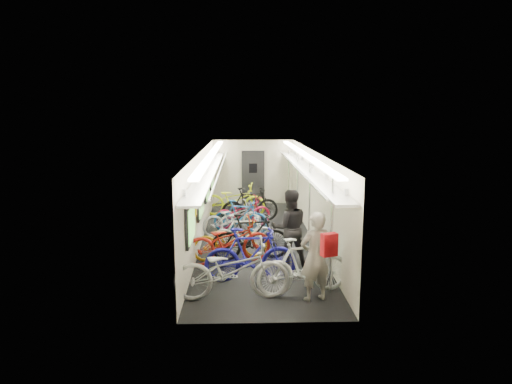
{
  "coord_description": "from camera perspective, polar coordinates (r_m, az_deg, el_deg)",
  "views": [
    {
      "loc": [
        -0.43,
        -12.0,
        3.42
      ],
      "look_at": [
        -0.02,
        0.9,
        1.15
      ],
      "focal_mm": 32.0,
      "sensor_mm": 36.0,
      "label": 1
    }
  ],
  "objects": [
    {
      "name": "passenger_mid",
      "position": [
        10.25,
        4.19,
        -4.48
      ],
      "size": [
        0.89,
        0.73,
        1.73
      ],
      "primitive_type": "imported",
      "rotation": [
        0.0,
        0.0,
        3.23
      ],
      "color": "black",
      "rests_on": "ground"
    },
    {
      "name": "bicycle_2",
      "position": [
        10.43,
        -3.45,
        -6.14
      ],
      "size": [
        2.13,
        1.27,
        1.06
      ],
      "primitive_type": "imported",
      "rotation": [
        0.0,
        0.0,
        1.87
      ],
      "color": "#9D1B11",
      "rests_on": "ground"
    },
    {
      "name": "passenger_near",
      "position": [
        8.42,
        7.41,
        -8.01
      ],
      "size": [
        0.71,
        0.59,
        1.67
      ],
      "primitive_type": "imported",
      "rotation": [
        0.0,
        0.0,
        3.51
      ],
      "color": "gray",
      "rests_on": "ground"
    },
    {
      "name": "bicycle_9",
      "position": [
        14.24,
        -0.75,
        -1.62
      ],
      "size": [
        1.93,
        0.98,
        1.12
      ],
      "primitive_type": "imported",
      "rotation": [
        0.0,
        0.0,
        1.83
      ],
      "color": "black",
      "rests_on": "ground"
    },
    {
      "name": "bicycle_3",
      "position": [
        10.65,
        -0.65,
        -5.62
      ],
      "size": [
        1.9,
        0.76,
        1.11
      ],
      "primitive_type": "imported",
      "rotation": [
        0.0,
        0.0,
        1.7
      ],
      "color": "black",
      "rests_on": "ground"
    },
    {
      "name": "bicycle_11",
      "position": [
        8.76,
        5.98,
        -9.14
      ],
      "size": [
        1.93,
        0.99,
        1.12
      ],
      "primitive_type": "imported",
      "rotation": [
        0.0,
        0.0,
        1.83
      ],
      "color": "silver",
      "rests_on": "ground"
    },
    {
      "name": "bicycle_4",
      "position": [
        10.74,
        -3.2,
        -5.95
      ],
      "size": [
        1.91,
        1.06,
        0.95
      ],
      "primitive_type": "imported",
      "rotation": [
        0.0,
        0.0,
        1.82
      ],
      "color": "gold",
      "rests_on": "ground"
    },
    {
      "name": "bicycle_6",
      "position": [
        12.89,
        -2.96,
        -3.27
      ],
      "size": [
        1.89,
        1.31,
        0.94
      ],
      "primitive_type": "imported",
      "rotation": [
        0.0,
        0.0,
        2.0
      ],
      "color": "#9F9EA3",
      "rests_on": "ground"
    },
    {
      "name": "bicycle_7",
      "position": [
        12.99,
        -1.93,
        -3.1
      ],
      "size": [
        1.67,
        0.83,
        0.96
      ],
      "primitive_type": "imported",
      "rotation": [
        0.0,
        0.0,
        1.32
      ],
      "color": "#185190",
      "rests_on": "ground"
    },
    {
      "name": "backpack",
      "position": [
        7.6,
        9.13,
        -6.52
      ],
      "size": [
        0.29,
        0.22,
        0.38
      ],
      "primitive_type": "cube",
      "rotation": [
        0.0,
        0.0,
        0.33
      ],
      "color": "red",
      "rests_on": "passenger_near"
    },
    {
      "name": "bicycle_8",
      "position": [
        13.63,
        -1.68,
        -2.53
      ],
      "size": [
        1.89,
        1.24,
        0.94
      ],
      "primitive_type": "imported",
      "rotation": [
        0.0,
        0.0,
        1.95
      ],
      "color": "maroon",
      "rests_on": "ground"
    },
    {
      "name": "bicycle_5",
      "position": [
        11.23,
        -1.62,
        -5.18
      ],
      "size": [
        1.67,
        0.75,
        0.97
      ],
      "primitive_type": "imported",
      "rotation": [
        0.0,
        0.0,
        1.76
      ],
      "color": "silver",
      "rests_on": "ground"
    },
    {
      "name": "bicycle_10",
      "position": [
        15.15,
        -2.75,
        -0.97
      ],
      "size": [
        2.18,
        1.06,
        1.1
      ],
      "primitive_type": "imported",
      "rotation": [
        0.0,
        0.0,
        1.41
      ],
      "color": "#DBF016",
      "rests_on": "ground"
    },
    {
      "name": "bicycle_0",
      "position": [
        8.49,
        -3.09,
        -9.73
      ],
      "size": [
        2.17,
        0.87,
        1.12
      ],
      "primitive_type": "imported",
      "rotation": [
        0.0,
        0.0,
        1.63
      ],
      "color": "#A1A0A5",
      "rests_on": "ground"
    },
    {
      "name": "train_car_shell",
      "position": [
        12.84,
        -1.51,
        2.07
      ],
      "size": [
        10.0,
        10.0,
        10.0
      ],
      "color": "black",
      "rests_on": "ground"
    },
    {
      "name": "bicycle_1",
      "position": [
        9.33,
        -0.67,
        -7.85
      ],
      "size": [
        1.9,
        0.6,
        1.13
      ],
      "primitive_type": "imported",
      "rotation": [
        0.0,
        0.0,
        1.61
      ],
      "color": "navy",
      "rests_on": "ground"
    }
  ]
}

